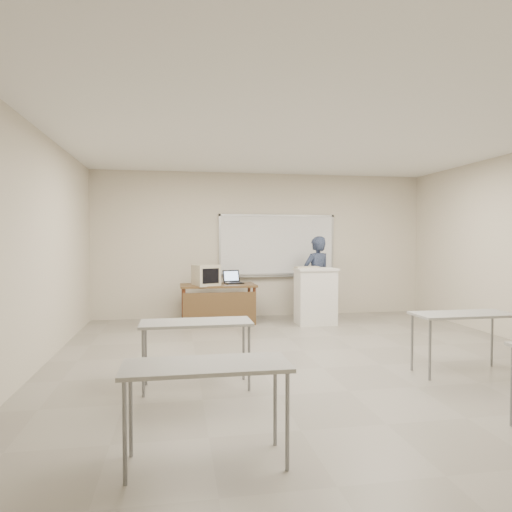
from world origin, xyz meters
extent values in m
cube|color=gray|center=(0.00, 0.00, -0.01)|extent=(7.00, 8.00, 0.01)
cube|color=white|center=(0.30, 3.97, 1.50)|extent=(2.40, 0.03, 1.20)
cube|color=#B7BABC|center=(0.30, 3.97, 2.12)|extent=(2.48, 0.04, 0.04)
cube|color=#B7BABC|center=(0.30, 3.97, 0.88)|extent=(2.48, 0.04, 0.04)
cube|color=#B7BABC|center=(-0.92, 3.97, 1.50)|extent=(0.04, 0.04, 1.28)
cube|color=#B7BABC|center=(1.52, 3.97, 1.50)|extent=(0.04, 0.04, 1.28)
cube|color=#B7BABC|center=(0.30, 3.92, 0.84)|extent=(2.16, 0.07, 0.02)
cube|color=gray|center=(-1.60, -0.50, 0.71)|extent=(1.20, 0.50, 0.03)
cylinder|color=slate|center=(-2.15, -0.70, 0.35)|extent=(0.03, 0.03, 0.70)
cylinder|color=slate|center=(-1.05, -0.70, 0.35)|extent=(0.03, 0.03, 0.70)
cylinder|color=slate|center=(-2.15, -0.30, 0.35)|extent=(0.03, 0.03, 0.70)
cylinder|color=slate|center=(-1.05, -0.30, 0.35)|extent=(0.03, 0.03, 0.70)
cube|color=gray|center=(1.60, -0.50, 0.71)|extent=(1.20, 0.50, 0.03)
cylinder|color=slate|center=(1.05, -0.70, 0.35)|extent=(0.03, 0.03, 0.70)
cylinder|color=slate|center=(1.05, -0.30, 0.35)|extent=(0.03, 0.03, 0.70)
cylinder|color=slate|center=(2.15, -0.30, 0.35)|extent=(0.03, 0.03, 0.70)
cube|color=gray|center=(-1.60, -2.20, 0.71)|extent=(1.20, 0.50, 0.03)
cylinder|color=slate|center=(-2.15, -2.40, 0.35)|extent=(0.03, 0.03, 0.70)
cylinder|color=slate|center=(-1.05, -2.40, 0.35)|extent=(0.03, 0.03, 0.70)
cylinder|color=slate|center=(-2.15, -2.00, 0.35)|extent=(0.03, 0.03, 0.70)
cylinder|color=slate|center=(-1.05, -2.00, 0.35)|extent=(0.03, 0.03, 0.70)
cylinder|color=slate|center=(1.05, -2.00, 0.35)|extent=(0.03, 0.03, 0.70)
cube|color=brown|center=(-1.02, 3.30, 0.73)|extent=(1.44, 0.72, 0.04)
cube|color=brown|center=(-1.02, 2.96, 0.32)|extent=(1.37, 0.03, 0.63)
cylinder|color=#4D2412|center=(-1.68, 3.00, 0.35)|extent=(0.06, 0.06, 0.71)
cylinder|color=#4D2412|center=(-0.36, 3.00, 0.35)|extent=(0.06, 0.06, 0.71)
cylinder|color=#4D2412|center=(-1.68, 3.60, 0.35)|extent=(0.06, 0.06, 0.71)
cylinder|color=#4D2412|center=(-0.36, 3.60, 0.35)|extent=(0.06, 0.06, 0.71)
cube|color=white|center=(0.80, 2.87, 0.51)|extent=(0.72, 0.51, 1.03)
cube|color=white|center=(0.80, 2.87, 1.05)|extent=(0.76, 0.55, 0.04)
cube|color=#B4AB93|center=(-1.27, 3.20, 0.94)|extent=(0.40, 0.43, 0.38)
cube|color=#B4AB93|center=(-1.27, 2.97, 0.94)|extent=(0.43, 0.04, 0.40)
cube|color=black|center=(-1.27, 2.94, 0.94)|extent=(0.32, 0.01, 0.28)
cube|color=black|center=(-0.70, 3.40, 0.76)|extent=(0.34, 0.25, 0.02)
cube|color=black|center=(-0.70, 3.39, 0.77)|extent=(0.28, 0.15, 0.01)
cube|color=black|center=(-0.70, 3.56, 0.89)|extent=(0.34, 0.07, 0.24)
cube|color=#A3C1F3|center=(-0.70, 3.55, 0.89)|extent=(0.29, 0.05, 0.18)
ellipsoid|color=#B2B3B9|center=(-0.82, 3.35, 0.77)|extent=(0.11, 0.08, 0.04)
cube|color=#B4AB93|center=(0.65, 2.95, 1.08)|extent=(0.50, 0.26, 0.03)
imported|color=black|center=(0.98, 3.35, 0.84)|extent=(0.72, 0.59, 1.68)
camera|label=1|loc=(-1.81, -5.45, 1.62)|focal=32.00mm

